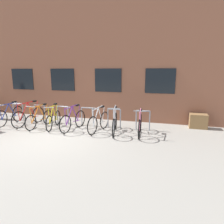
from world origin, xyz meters
TOP-DOWN VIEW (x-y plane):
  - ground_plane at (0.00, 0.00)m, footprint 42.00×42.00m
  - storefront_building at (0.00, 7.11)m, footprint 28.00×7.85m
  - bike_rack at (0.05, 1.90)m, footprint 6.59×0.05m
  - bicycle_orange at (-1.26, 1.21)m, footprint 0.44×1.71m
  - bicycle_silver at (2.05, 1.25)m, footprint 0.48×1.74m
  - bicycle_white at (1.38, 1.30)m, footprint 0.46×1.66m
  - bicycle_yellow at (-0.62, 1.25)m, footprint 0.49×1.62m
  - bicycle_blue at (-2.86, 1.26)m, footprint 0.44×1.80m
  - bicycle_red at (-1.92, 1.36)m, footprint 0.48×1.81m
  - bicycle_purple at (0.30, 1.22)m, footprint 0.46×1.72m
  - bicycle_pink at (3.02, 1.31)m, footprint 0.44×1.70m
  - planter_box at (5.25, 2.85)m, footprint 0.70×0.44m

SIDE VIEW (x-z plane):
  - ground_plane at x=0.00m, z-range 0.00..0.00m
  - planter_box at x=5.25m, z-range 0.00..0.60m
  - bicycle_orange at x=-1.26m, z-range -0.13..0.86m
  - bicycle_yellow at x=-0.62m, z-range -0.14..0.88m
  - bicycle_pink at x=3.02m, z-range -0.12..0.90m
  - bicycle_white at x=1.38m, z-range -0.13..0.92m
  - bicycle_silver at x=2.05m, z-range -0.15..0.94m
  - bicycle_purple at x=0.30m, z-range -0.13..0.92m
  - bicycle_blue at x=-2.86m, z-range -0.10..0.90m
  - bicycle_red at x=-1.92m, z-range -0.14..0.94m
  - bike_rack at x=0.05m, z-range 0.09..0.92m
  - storefront_building at x=0.00m, z-range 0.00..6.84m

